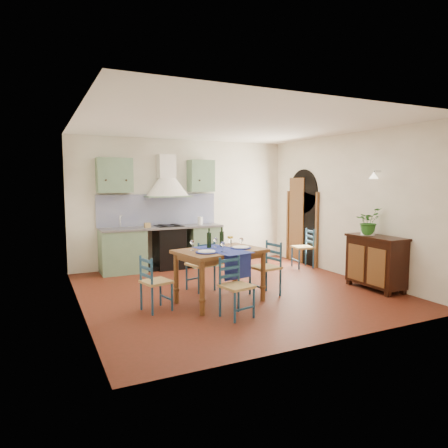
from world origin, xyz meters
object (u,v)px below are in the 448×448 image
(dining_table, at_px, (220,256))
(sideboard, at_px, (376,260))
(potted_plant, at_px, (368,221))
(chair_near, at_px, (236,286))

(dining_table, relative_size, sideboard, 1.38)
(dining_table, distance_m, potted_plant, 2.79)
(dining_table, xyz_separation_m, chair_near, (-0.10, -0.71, -0.30))
(dining_table, bearing_deg, sideboard, -9.88)
(potted_plant, bearing_deg, dining_table, 173.90)
(sideboard, height_order, potted_plant, potted_plant)
(dining_table, xyz_separation_m, sideboard, (2.76, -0.48, -0.22))
(chair_near, bearing_deg, potted_plant, 8.38)
(dining_table, distance_m, sideboard, 2.81)
(potted_plant, bearing_deg, sideboard, -83.92)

